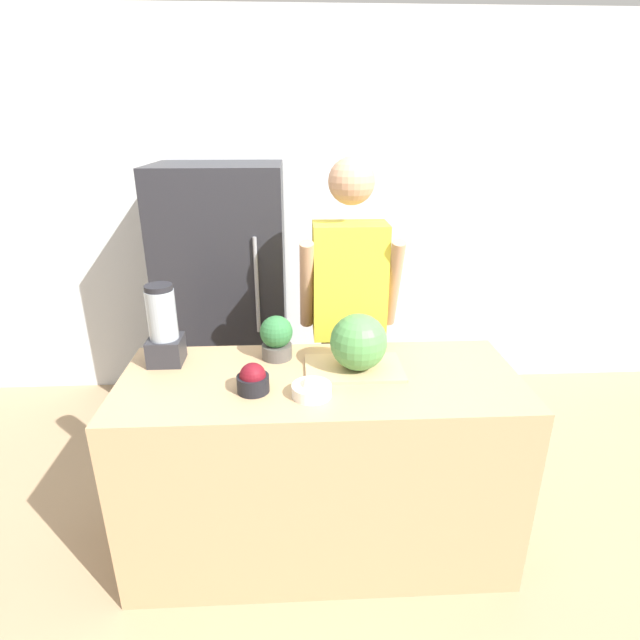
{
  "coord_description": "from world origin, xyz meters",
  "views": [
    {
      "loc": [
        -0.1,
        -1.55,
        1.93
      ],
      "look_at": [
        0.0,
        0.38,
        1.16
      ],
      "focal_mm": 28.0,
      "sensor_mm": 36.0,
      "label": 1
    }
  ],
  "objects_px": {
    "watermelon": "(359,342)",
    "bowl_cream": "(312,389)",
    "person": "(348,321)",
    "refrigerator": "(225,295)",
    "blender": "(163,328)",
    "potted_plant": "(276,337)",
    "bowl_cherries": "(253,380)"
  },
  "relations": [
    {
      "from": "bowl_cream",
      "to": "blender",
      "type": "xyz_separation_m",
      "value": [
        -0.64,
        0.33,
        0.14
      ]
    },
    {
      "from": "bowl_cream",
      "to": "potted_plant",
      "type": "xyz_separation_m",
      "value": [
        -0.15,
        0.35,
        0.07
      ]
    },
    {
      "from": "person",
      "to": "watermelon",
      "type": "relative_size",
      "value": 7.16
    },
    {
      "from": "watermelon",
      "to": "blender",
      "type": "bearing_deg",
      "value": 171.53
    },
    {
      "from": "bowl_cherries",
      "to": "blender",
      "type": "bearing_deg",
      "value": 145.27
    },
    {
      "from": "watermelon",
      "to": "bowl_cream",
      "type": "height_order",
      "value": "watermelon"
    },
    {
      "from": "person",
      "to": "blender",
      "type": "xyz_separation_m",
      "value": [
        -0.87,
        -0.41,
        0.15
      ]
    },
    {
      "from": "refrigerator",
      "to": "potted_plant",
      "type": "relative_size",
      "value": 8.27
    },
    {
      "from": "refrigerator",
      "to": "bowl_cherries",
      "type": "relative_size",
      "value": 12.86
    },
    {
      "from": "watermelon",
      "to": "bowl_cherries",
      "type": "xyz_separation_m",
      "value": [
        -0.45,
        -0.16,
        -0.09
      ]
    },
    {
      "from": "refrigerator",
      "to": "blender",
      "type": "relative_size",
      "value": 4.58
    },
    {
      "from": "person",
      "to": "bowl_cream",
      "type": "distance_m",
      "value": 0.78
    },
    {
      "from": "potted_plant",
      "to": "refrigerator",
      "type": "bearing_deg",
      "value": 109.01
    },
    {
      "from": "bowl_cherries",
      "to": "potted_plant",
      "type": "xyz_separation_m",
      "value": [
        0.09,
        0.31,
        0.05
      ]
    },
    {
      "from": "watermelon",
      "to": "bowl_cream",
      "type": "relative_size",
      "value": 1.56
    },
    {
      "from": "bowl_cherries",
      "to": "bowl_cream",
      "type": "bearing_deg",
      "value": -11.7
    },
    {
      "from": "watermelon",
      "to": "potted_plant",
      "type": "xyz_separation_m",
      "value": [
        -0.36,
        0.15,
        -0.03
      ]
    },
    {
      "from": "refrigerator",
      "to": "blender",
      "type": "xyz_separation_m",
      "value": [
        -0.12,
        -1.12,
        0.23
      ]
    },
    {
      "from": "refrigerator",
      "to": "bowl_cherries",
      "type": "xyz_separation_m",
      "value": [
        0.29,
        -1.41,
        0.12
      ]
    },
    {
      "from": "bowl_cherries",
      "to": "person",
      "type": "bearing_deg",
      "value": 56.46
    },
    {
      "from": "person",
      "to": "bowl_cream",
      "type": "xyz_separation_m",
      "value": [
        -0.23,
        -0.74,
        0.01
      ]
    },
    {
      "from": "refrigerator",
      "to": "bowl_cherries",
      "type": "distance_m",
      "value": 1.44
    },
    {
      "from": "person",
      "to": "watermelon",
      "type": "distance_m",
      "value": 0.55
    },
    {
      "from": "bowl_cherries",
      "to": "bowl_cream",
      "type": "height_order",
      "value": "bowl_cherries"
    },
    {
      "from": "bowl_cream",
      "to": "blender",
      "type": "height_order",
      "value": "blender"
    },
    {
      "from": "person",
      "to": "watermelon",
      "type": "xyz_separation_m",
      "value": [
        -0.02,
        -0.54,
        0.12
      ]
    },
    {
      "from": "bowl_cream",
      "to": "person",
      "type": "bearing_deg",
      "value": 73.1
    },
    {
      "from": "bowl_cream",
      "to": "watermelon",
      "type": "bearing_deg",
      "value": 44.29
    },
    {
      "from": "person",
      "to": "bowl_cherries",
      "type": "bearing_deg",
      "value": -123.54
    },
    {
      "from": "refrigerator",
      "to": "bowl_cream",
      "type": "height_order",
      "value": "refrigerator"
    },
    {
      "from": "refrigerator",
      "to": "bowl_cherries",
      "type": "bearing_deg",
      "value": -78.29
    },
    {
      "from": "person",
      "to": "bowl_cherries",
      "type": "distance_m",
      "value": 0.83
    }
  ]
}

